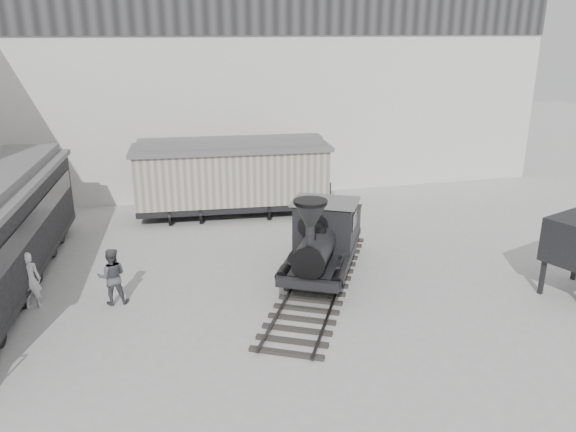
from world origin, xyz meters
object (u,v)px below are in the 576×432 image
object	(u,v)px
locomotive	(323,243)
boxcar	(232,175)
visitor_b	(112,276)
visitor_a	(29,280)

from	to	relation	value
locomotive	boxcar	size ratio (longest dim) A/B	1.02
locomotive	visitor_b	bearing A→B (deg)	-149.05
locomotive	boxcar	distance (m)	7.88
visitor_a	visitor_b	xyz separation A→B (m)	(2.46, -0.34, -0.01)
locomotive	visitor_a	xyz separation A→B (m)	(-9.48, 0.01, -0.31)
boxcar	locomotive	bearing A→B (deg)	-71.10
boxcar	visitor_b	size ratio (longest dim) A/B	4.95
locomotive	visitor_a	bearing A→B (deg)	-151.77
locomotive	boxcar	xyz separation A→B (m)	(-1.94, 7.60, 0.68)
visitor_a	visitor_b	bearing A→B (deg)	171.04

